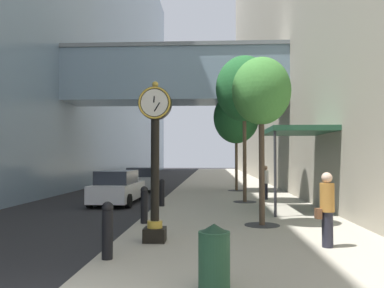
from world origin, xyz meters
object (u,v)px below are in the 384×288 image
object	(u,v)px
bollard_third	(144,204)
street_tree_mid_far	(236,118)
street_tree_near	(261,93)
trash_bin	(214,255)
bollard_nearest	(107,229)
bollard_fifth	(162,192)
street_tree_mid_near	(244,89)
pedestrian_by_clock	(265,181)
pedestrian_walking	(327,207)
car_silver_near	(142,179)
street_clock	(155,153)
bollard_fourth	(154,197)
car_white_mid	(118,188)

from	to	relation	value
bollard_third	street_tree_mid_far	bearing A→B (deg)	73.60
street_tree_near	trash_bin	xyz separation A→B (m)	(-1.54, -6.03, -3.66)
bollard_nearest	street_tree_mid_far	distance (m)	18.17
street_tree_mid_far	street_tree_near	bearing A→B (deg)	-90.00
bollard_fifth	street_tree_near	distance (m)	6.99
street_tree_mid_near	street_tree_mid_far	world-z (taller)	street_tree_mid_near
bollard_third	street_tree_mid_far	world-z (taller)	street_tree_mid_far
bollard_third	bollard_fifth	size ratio (longest dim) A/B	1.00
bollard_third	trash_bin	xyz separation A→B (m)	(2.24, -6.21, -0.09)
trash_bin	street_tree_mid_near	bearing A→B (deg)	83.01
bollard_nearest	pedestrian_by_clock	distance (m)	12.95
trash_bin	bollard_fifth	bearing A→B (deg)	101.81
street_tree_mid_far	pedestrian_walking	xyz separation A→B (m)	(1.17, -15.96, -3.78)
bollard_nearest	car_silver_near	distance (m)	18.68
street_tree_mid_far	pedestrian_walking	size ratio (longest dim) A/B	3.61
street_tree_near	pedestrian_by_clock	bearing A→B (deg)	81.61
street_clock	bollard_fifth	distance (m)	7.44
car_silver_near	bollard_fourth	bearing A→B (deg)	-77.52
bollard_nearest	street_tree_mid_near	world-z (taller)	street_tree_mid_near
bollard_third	bollard_fourth	world-z (taller)	same
pedestrian_walking	bollard_fifth	bearing A→B (deg)	122.92
street_clock	bollard_fourth	size ratio (longest dim) A/B	3.40
bollard_nearest	street_tree_mid_near	size ratio (longest dim) A/B	0.17
street_tree_near	car_white_mid	distance (m)	9.68
street_tree_mid_near	car_white_mid	distance (m)	7.82
car_white_mid	street_tree_mid_near	bearing A→B (deg)	-0.49
street_tree_near	pedestrian_by_clock	distance (m)	8.44
street_tree_mid_near	pedestrian_by_clock	distance (m)	4.82
street_tree_mid_far	bollard_fourth	bearing A→B (deg)	-109.64
street_tree_mid_far	trash_bin	bearing A→B (deg)	-94.61
street_tree_mid_far	car_silver_near	xyz separation A→B (m)	(-6.38, 1.20, -4.09)
bollard_fourth	pedestrian_by_clock	size ratio (longest dim) A/B	0.70
car_silver_near	pedestrian_walking	bearing A→B (deg)	-66.27
street_clock	car_silver_near	world-z (taller)	street_clock
street_tree_mid_far	car_white_mid	bearing A→B (deg)	-133.80
street_tree_mid_near	street_tree_mid_far	bearing A→B (deg)	90.00
bollard_nearest	trash_bin	distance (m)	2.83
bollard_fifth	pedestrian_by_clock	xyz separation A→B (m)	(4.91, 3.01, 0.29)
pedestrian_by_clock	car_white_mid	distance (m)	7.41
street_tree_mid_near	trash_bin	xyz separation A→B (m)	(-1.54, -12.53, -4.91)
street_tree_near	trash_bin	size ratio (longest dim) A/B	5.07
pedestrian_walking	street_clock	bearing A→B (deg)	174.46
pedestrian_walking	car_silver_near	distance (m)	18.75
trash_bin	bollard_fourth	bearing A→B (deg)	104.81
street_tree_mid_near	car_silver_near	world-z (taller)	street_tree_mid_near
street_tree_near	pedestrian_by_clock	xyz separation A→B (m)	(1.13, 7.69, -3.28)
bollard_third	pedestrian_walking	distance (m)	5.86
street_tree_mid_near	pedestrian_walking	bearing A→B (deg)	-82.97
bollard_third	bollard_nearest	bearing A→B (deg)	-90.00
street_tree_mid_near	trash_bin	distance (m)	13.54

